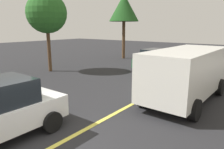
{
  "coord_description": "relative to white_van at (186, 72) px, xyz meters",
  "views": [
    {
      "loc": [
        -2.78,
        -4.24,
        3.08
      ],
      "look_at": [
        2.92,
        0.1,
        1.47
      ],
      "focal_mm": 33.42,
      "sensor_mm": 36.0,
      "label": 1
    }
  ],
  "objects": [
    {
      "name": "tree_centre_verge",
      "position": [
        8.88,
        9.24,
        3.67
      ],
      "size": [
        2.94,
        2.94,
        6.29
      ],
      "color": "#513823",
      "rests_on": "ground_plane"
    },
    {
      "name": "car_green_near_curb",
      "position": [
        5.24,
        3.79,
        -0.48
      ],
      "size": [
        3.98,
        2.37,
        1.57
      ],
      "color": "#236B3D",
      "rests_on": "ground_plane"
    },
    {
      "name": "lane_marking_centre",
      "position": [
        -2.96,
        1.54,
        -1.26
      ],
      "size": [
        28.0,
        0.16,
        0.01
      ],
      "primitive_type": "cube",
      "color": "#E0D14C"
    },
    {
      "name": "white_van",
      "position": [
        0.0,
        0.0,
        0.0
      ],
      "size": [
        5.26,
        2.39,
        2.2
      ],
      "color": "silver",
      "rests_on": "ground_plane"
    },
    {
      "name": "tree_right_verge",
      "position": [
        0.33,
        9.81,
        2.77
      ],
      "size": [
        2.75,
        2.75,
        5.43
      ],
      "color": "#513823",
      "rests_on": "ground_plane"
    }
  ]
}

